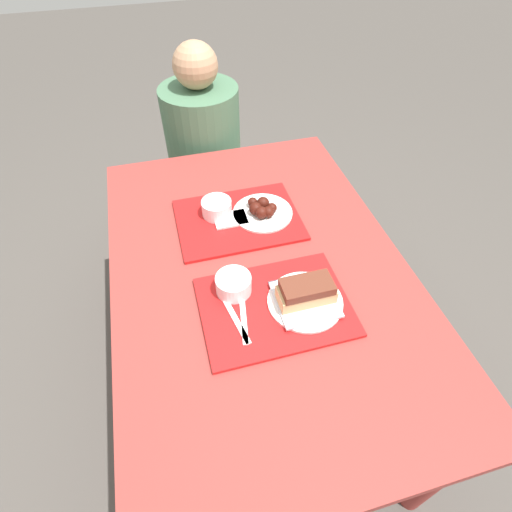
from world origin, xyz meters
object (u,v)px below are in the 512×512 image
(bowl_coleslaw_near, at_px, (233,284))
(wings_plate_far, at_px, (262,210))
(tray_near, at_px, (274,307))
(person_seated_across, at_px, (202,131))
(tray_far, at_px, (238,220))
(bowl_coleslaw_far, at_px, (217,207))
(brisket_sandwich_plate, at_px, (306,295))

(bowl_coleslaw_near, height_order, wings_plate_far, bowl_coleslaw_near)
(tray_near, distance_m, person_seated_across, 1.09)
(tray_near, height_order, bowl_coleslaw_near, bowl_coleslaw_near)
(tray_far, bearing_deg, bowl_coleslaw_far, 146.88)
(brisket_sandwich_plate, bearing_deg, bowl_coleslaw_near, 153.16)
(bowl_coleslaw_far, bearing_deg, wings_plate_far, -15.41)
(tray_far, relative_size, bowl_coleslaw_near, 4.05)
(brisket_sandwich_plate, xyz_separation_m, bowl_coleslaw_far, (-0.17, 0.46, -0.00))
(tray_far, distance_m, brisket_sandwich_plate, 0.43)
(wings_plate_far, bearing_deg, bowl_coleslaw_far, 164.59)
(bowl_coleslaw_far, bearing_deg, brisket_sandwich_plate, -69.38)
(bowl_coleslaw_near, distance_m, bowl_coleslaw_far, 0.36)
(bowl_coleslaw_far, bearing_deg, person_seated_across, 85.17)
(brisket_sandwich_plate, xyz_separation_m, person_seated_across, (-0.12, 1.10, -0.06))
(tray_far, bearing_deg, bowl_coleslaw_near, -105.66)
(tray_far, xyz_separation_m, brisket_sandwich_plate, (0.10, -0.41, 0.04))
(bowl_coleslaw_near, relative_size, wings_plate_far, 0.50)
(tray_near, distance_m, bowl_coleslaw_far, 0.45)
(person_seated_across, bearing_deg, tray_near, -88.65)
(wings_plate_far, height_order, person_seated_across, person_seated_across)
(tray_far, bearing_deg, tray_near, -88.15)
(tray_near, bearing_deg, tray_far, 91.85)
(brisket_sandwich_plate, xyz_separation_m, wings_plate_far, (-0.01, 0.41, -0.01))
(brisket_sandwich_plate, height_order, wings_plate_far, brisket_sandwich_plate)
(bowl_coleslaw_far, relative_size, person_seated_across, 0.16)
(bowl_coleslaw_near, height_order, person_seated_across, person_seated_across)
(brisket_sandwich_plate, bearing_deg, tray_near, 172.98)
(bowl_coleslaw_near, height_order, bowl_coleslaw_far, same)
(tray_far, bearing_deg, brisket_sandwich_plate, -75.82)
(person_seated_across, bearing_deg, tray_far, -88.94)
(tray_far, relative_size, bowl_coleslaw_far, 4.05)
(person_seated_across, bearing_deg, bowl_coleslaw_far, -94.83)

